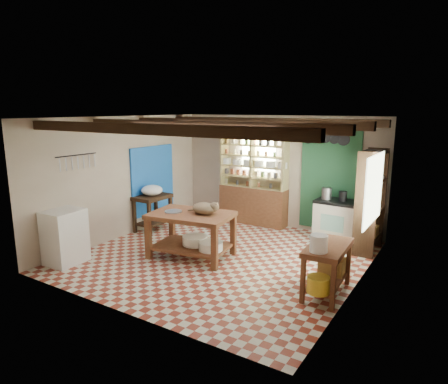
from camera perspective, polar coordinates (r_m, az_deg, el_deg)
The scene contains 30 objects.
floor at distance 7.68m, azimuth -0.47°, elevation -9.26°, with size 5.00×5.00×0.02m, color maroon.
ceiling at distance 7.17m, azimuth -0.50°, elevation 10.59°, with size 5.00×5.00×0.02m, color #4F5055.
wall_back at distance 9.48m, azimuth 7.69°, elevation 2.92°, with size 5.00×0.04×2.60m, color #C2B09C.
wall_front at distance 5.44m, azimuth -14.87°, elevation -4.14°, with size 5.00×0.04×2.60m, color #C2B09C.
wall_left at distance 8.89m, azimuth -14.20°, elevation 2.07°, with size 0.04×5.00×2.60m, color #C2B09C.
wall_right at distance 6.36m, azimuth 18.87°, elevation -2.07°, with size 0.04×5.00×2.60m, color #C2B09C.
ceiling_beams at distance 7.17m, azimuth -0.50°, elevation 9.63°, with size 5.00×3.80×0.15m, color black.
blue_wall_patch at distance 9.54m, azimuth -10.12°, elevation 1.68°, with size 0.04×1.40×1.60m, color blue.
green_wall_patch at distance 9.02m, azimuth 14.84°, elevation 1.85°, with size 1.30×0.04×2.30m, color #215332.
window_back at distance 9.63m, azimuth 4.99°, elevation 5.52°, with size 0.90×0.02×0.80m, color white.
window_right at distance 7.30m, azimuth 20.62°, elevation 0.36°, with size 0.02×1.30×1.20m, color white.
utensil_rail at distance 8.00m, azimuth -20.28°, elevation 4.11°, with size 0.06×0.90×0.28m, color black.
pot_rack at distance 8.52m, azimuth 14.31°, elevation 7.61°, with size 0.86×0.12×0.36m, color black.
shelving_unit at distance 9.58m, azimuth 4.20°, elevation 1.88°, with size 1.70×0.34×2.20m, color tan.
tall_rack at distance 8.18m, azimuth 20.20°, elevation -1.29°, with size 0.40×0.86×2.00m, color black.
work_table at distance 7.58m, azimuth -4.68°, elevation -6.13°, with size 1.50×1.00×0.85m, color brown.
stove at distance 8.82m, azimuth 15.79°, elevation -3.89°, with size 0.88×0.59×0.86m, color beige.
prep_table at distance 9.26m, azimuth -10.13°, elevation -2.98°, with size 0.56×0.82×0.83m, color black.
white_cabinet at distance 7.78m, azimuth -21.78°, elevation -5.96°, with size 0.55×0.65×0.98m, color white.
right_counter at distance 6.31m, azimuth 14.49°, elevation -10.65°, with size 0.54×1.07×0.77m, color brown.
cat at distance 7.36m, azimuth -2.85°, elevation -2.35°, with size 0.47×0.36×0.21m, color #7D6549.
steel_tray at distance 7.58m, azimuth -7.25°, elevation -2.76°, with size 0.33×0.33×0.02m, color #B8B7C0.
basin_large at distance 7.63m, azimuth -4.15°, elevation -6.90°, with size 0.48×0.48×0.17m, color white.
basin_small at distance 7.34m, azimuth -1.91°, elevation -7.71°, with size 0.44×0.44×0.16m, color white.
kettle_left at distance 8.77m, azimuth 14.46°, elevation -0.19°, with size 0.21×0.21×0.24m, color #B8B7C0.
kettle_right at distance 8.66m, azimuth 16.62°, elevation -0.58°, with size 0.17×0.17×0.21m, color black.
enamel_bowl at distance 9.14m, azimuth -10.25°, elevation 0.25°, with size 0.48×0.48×0.24m, color white.
white_bucket at distance 5.83m, azimuth 13.38°, elevation -7.16°, with size 0.25×0.25×0.25m, color white.
wicker_basket at distance 6.60m, azimuth 15.14°, elevation -10.13°, with size 0.37×0.30×0.26m, color #AF8A46.
yellow_tub at distance 5.93m, azimuth 13.32°, elevation -12.74°, with size 0.32×0.32×0.24m, color gold.
Camera 1 is at (3.86, -6.03, 2.77)m, focal length 32.00 mm.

